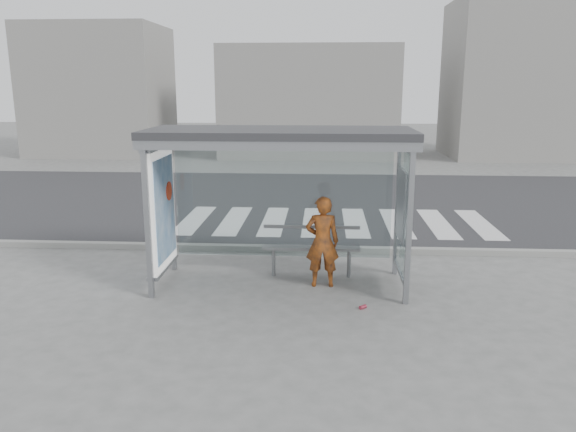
% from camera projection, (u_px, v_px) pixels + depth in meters
% --- Properties ---
extents(ground, '(80.00, 80.00, 0.00)m').
position_uv_depth(ground, '(280.00, 285.00, 9.49)').
color(ground, '#60605E').
rests_on(ground, ground).
extents(road, '(30.00, 10.00, 0.01)m').
position_uv_depth(road, '(299.00, 201.00, 16.29)').
color(road, '#29292C').
rests_on(road, ground).
extents(curb, '(30.00, 0.18, 0.12)m').
position_uv_depth(curb, '(288.00, 249.00, 11.37)').
color(curb, gray).
rests_on(curb, ground).
extents(crosswalk, '(7.55, 3.00, 0.00)m').
position_uv_depth(crosswalk, '(335.00, 222.00, 13.80)').
color(crosswalk, silver).
rests_on(crosswalk, ground).
extents(bus_shelter, '(4.25, 1.65, 2.62)m').
position_uv_depth(bus_shelter, '(257.00, 168.00, 9.12)').
color(bus_shelter, gray).
rests_on(bus_shelter, ground).
extents(building_left, '(6.00, 5.00, 6.00)m').
position_uv_depth(building_left, '(101.00, 91.00, 26.90)').
color(building_left, gray).
rests_on(building_left, ground).
extents(building_center, '(8.00, 5.00, 5.00)m').
position_uv_depth(building_center, '(309.00, 102.00, 26.40)').
color(building_center, gray).
rests_on(building_center, ground).
extents(building_right, '(5.00, 5.00, 7.00)m').
position_uv_depth(building_right, '(506.00, 80.00, 25.62)').
color(building_right, gray).
rests_on(building_right, ground).
extents(person, '(0.58, 0.40, 1.54)m').
position_uv_depth(person, '(322.00, 242.00, 9.29)').
color(person, red).
rests_on(person, ground).
extents(bench, '(1.70, 0.31, 0.88)m').
position_uv_depth(bench, '(311.00, 247.00, 9.83)').
color(bench, slate).
rests_on(bench, ground).
extents(soda_can, '(0.13, 0.12, 0.06)m').
position_uv_depth(soda_can, '(363.00, 307.00, 8.47)').
color(soda_can, '#C83B51').
rests_on(soda_can, ground).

